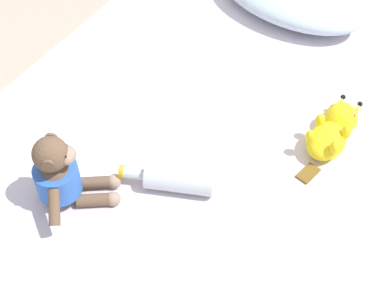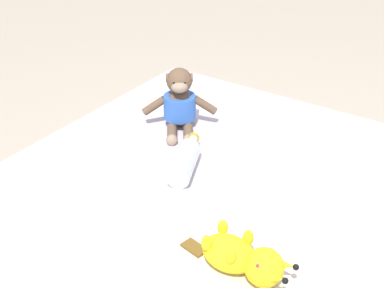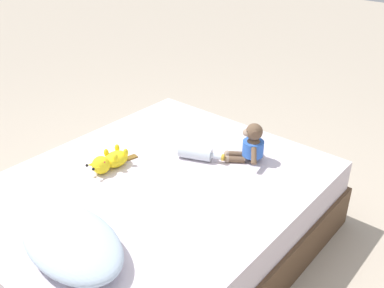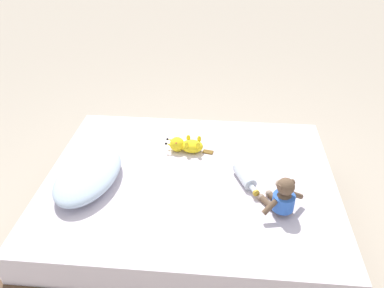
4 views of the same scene
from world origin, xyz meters
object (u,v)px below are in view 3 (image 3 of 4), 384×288
at_px(pillow, 71,241).
at_px(glass_bottle, 197,153).
at_px(plush_monkey, 251,146).
at_px(plush_yellow_creature, 110,161).
at_px(bed, 156,216).

xyz_separation_m(pillow, glass_bottle, (0.09, -0.94, -0.03)).
height_order(plush_monkey, plush_yellow_creature, plush_monkey).
height_order(bed, pillow, pillow).
relative_size(pillow, plush_yellow_creature, 1.93).
bearing_deg(plush_yellow_creature, pillow, 126.20).
height_order(plush_yellow_creature, glass_bottle, plush_yellow_creature).
distance_m(bed, plush_yellow_creature, 0.40).
distance_m(pillow, glass_bottle, 0.94).
bearing_deg(bed, plush_yellow_creature, 11.04).
bearing_deg(bed, pillow, 100.56).
bearing_deg(plush_yellow_creature, glass_bottle, -127.81).
bearing_deg(plush_monkey, pillow, 82.41).
bearing_deg(pillow, bed, -79.44).
xyz_separation_m(bed, pillow, (-0.11, 0.60, 0.29)).
xyz_separation_m(bed, glass_bottle, (-0.02, -0.34, 0.26)).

